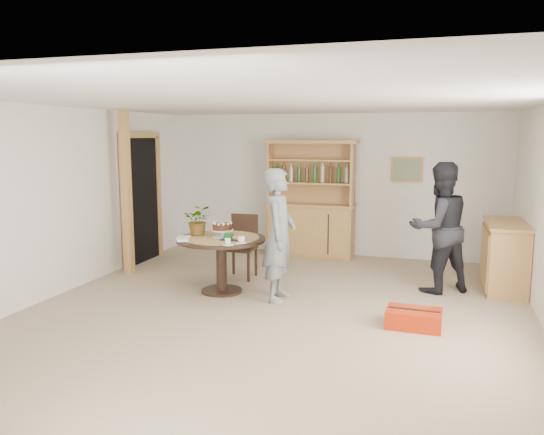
{
  "coord_description": "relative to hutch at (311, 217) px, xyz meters",
  "views": [
    {
      "loc": [
        1.78,
        -5.79,
        2.11
      ],
      "look_at": [
        -0.26,
        0.78,
        1.05
      ],
      "focal_mm": 35.0,
      "sensor_mm": 36.0,
      "label": 1
    }
  ],
  "objects": [
    {
      "name": "ground",
      "position": [
        0.3,
        -3.24,
        -0.69
      ],
      "size": [
        7.0,
        7.0,
        0.0
      ],
      "primitive_type": "plane",
      "color": "tan",
      "rests_on": "ground"
    },
    {
      "name": "room_shell",
      "position": [
        0.3,
        -3.23,
        1.05
      ],
      "size": [
        6.04,
        7.04,
        2.52
      ],
      "color": "white",
      "rests_on": "ground"
    },
    {
      "name": "doorway",
      "position": [
        -2.63,
        -1.24,
        0.42
      ],
      "size": [
        0.13,
        1.1,
        2.18
      ],
      "color": "black",
      "rests_on": "ground"
    },
    {
      "name": "pine_post",
      "position": [
        -2.4,
        -2.04,
        0.56
      ],
      "size": [
        0.12,
        0.12,
        2.5
      ],
      "primitive_type": "cube",
      "color": "tan",
      "rests_on": "ground"
    },
    {
      "name": "hutch",
      "position": [
        0.0,
        0.0,
        0.0
      ],
      "size": [
        1.62,
        0.54,
        2.04
      ],
      "color": "tan",
      "rests_on": "ground"
    },
    {
      "name": "sideboard",
      "position": [
        3.04,
        -1.24,
        -0.22
      ],
      "size": [
        0.54,
        1.26,
        0.94
      ],
      "color": "tan",
      "rests_on": "ground"
    },
    {
      "name": "dining_table",
      "position": [
        -0.65,
        -2.53,
        -0.08
      ],
      "size": [
        1.2,
        1.2,
        0.76
      ],
      "color": "black",
      "rests_on": "ground"
    },
    {
      "name": "dining_chair",
      "position": [
        -0.66,
        -1.7,
        -0.15
      ],
      "size": [
        0.43,
        0.43,
        0.95
      ],
      "rotation": [
        0.0,
        0.0,
        0.02
      ],
      "color": "black",
      "rests_on": "ground"
    },
    {
      "name": "birthday_cake",
      "position": [
        -0.65,
        -2.48,
        0.19
      ],
      "size": [
        0.3,
        0.3,
        0.2
      ],
      "color": "white",
      "rests_on": "dining_table"
    },
    {
      "name": "flower_vase",
      "position": [
        -1.0,
        -2.48,
        0.28
      ],
      "size": [
        0.47,
        0.44,
        0.42
      ],
      "primitive_type": "imported",
      "rotation": [
        0.0,
        0.0,
        0.35
      ],
      "color": "#3F7233",
      "rests_on": "dining_table"
    },
    {
      "name": "gift_tray",
      "position": [
        -0.44,
        -2.66,
        0.1
      ],
      "size": [
        0.3,
        0.2,
        0.08
      ],
      "color": "black",
      "rests_on": "dining_table"
    },
    {
      "name": "coffee_cup_a",
      "position": [
        -0.25,
        -2.81,
        0.11
      ],
      "size": [
        0.15,
        0.15,
        0.09
      ],
      "color": "white",
      "rests_on": "dining_table"
    },
    {
      "name": "coffee_cup_b",
      "position": [
        -0.37,
        -2.98,
        0.11
      ],
      "size": [
        0.15,
        0.15,
        0.08
      ],
      "color": "white",
      "rests_on": "dining_table"
    },
    {
      "name": "napkins",
      "position": [
        -1.06,
        -2.85,
        0.09
      ],
      "size": [
        0.24,
        0.33,
        0.03
      ],
      "color": "white",
      "rests_on": "dining_table"
    },
    {
      "name": "teen_boy",
      "position": [
        0.2,
        -2.63,
        0.17
      ],
      "size": [
        0.45,
        0.65,
        1.71
      ],
      "primitive_type": "imported",
      "rotation": [
        0.0,
        0.0,
        1.64
      ],
      "color": "slate",
      "rests_on": "ground"
    },
    {
      "name": "adult_person",
      "position": [
        2.16,
        -1.63,
        0.2
      ],
      "size": [
        1.09,
        1.03,
        1.77
      ],
      "primitive_type": "imported",
      "rotation": [
        0.0,
        0.0,
        3.7
      ],
      "color": "black",
      "rests_on": "ground"
    },
    {
      "name": "red_suitcase",
      "position": [
        1.92,
        -3.16,
        -0.59
      ],
      "size": [
        0.61,
        0.42,
        0.21
      ],
      "rotation": [
        0.0,
        0.0,
        -0.04
      ],
      "color": "red",
      "rests_on": "ground"
    }
  ]
}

